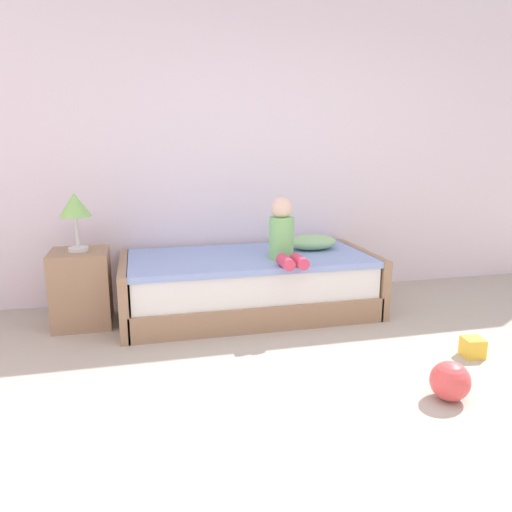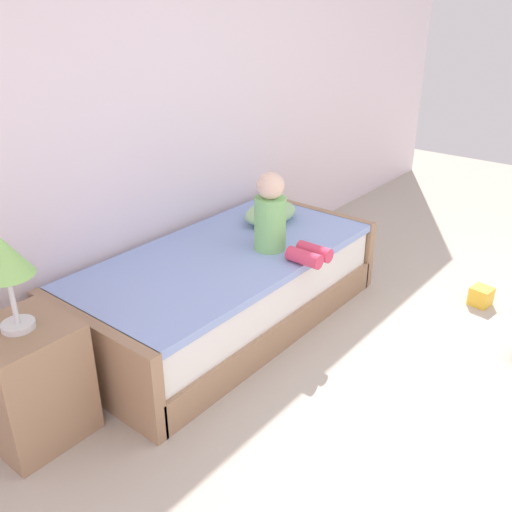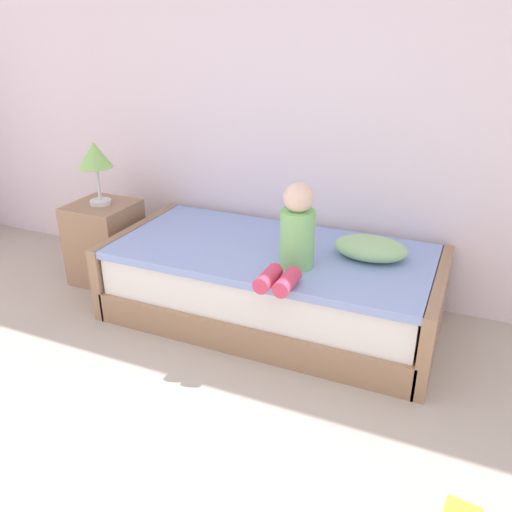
# 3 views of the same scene
# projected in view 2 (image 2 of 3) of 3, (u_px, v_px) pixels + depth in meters

# --- Properties ---
(wall_rear) EXTENTS (7.20, 0.10, 2.90)m
(wall_rear) POSITION_uv_depth(u_px,v_px,m) (202.00, 79.00, 3.73)
(wall_rear) COLOR white
(wall_rear) RESTS_ON ground
(bed) EXTENTS (2.11, 1.00, 0.50)m
(bed) POSITION_uv_depth(u_px,v_px,m) (226.00, 288.00, 3.57)
(bed) COLOR #997556
(bed) RESTS_ON ground
(nightstand) EXTENTS (0.44, 0.44, 0.60)m
(nightstand) POSITION_uv_depth(u_px,v_px,m) (30.00, 382.00, 2.62)
(nightstand) COLOR #997556
(nightstand) RESTS_ON ground
(table_lamp) EXTENTS (0.24, 0.24, 0.45)m
(table_lamp) POSITION_uv_depth(u_px,v_px,m) (4.00, 261.00, 2.35)
(table_lamp) COLOR silver
(table_lamp) RESTS_ON nightstand
(child_figure) EXTENTS (0.20, 0.51, 0.50)m
(child_figure) POSITION_uv_depth(u_px,v_px,m) (276.00, 220.00, 3.41)
(child_figure) COLOR #7FC672
(child_figure) RESTS_ON bed
(pillow) EXTENTS (0.44, 0.30, 0.13)m
(pillow) POSITION_uv_depth(u_px,v_px,m) (271.00, 213.00, 3.91)
(pillow) COLOR #99CC8C
(pillow) RESTS_ON bed
(toy_block) EXTENTS (0.15, 0.15, 0.13)m
(toy_block) POSITION_uv_depth(u_px,v_px,m) (481.00, 296.00, 3.84)
(toy_block) COLOR yellow
(toy_block) RESTS_ON ground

